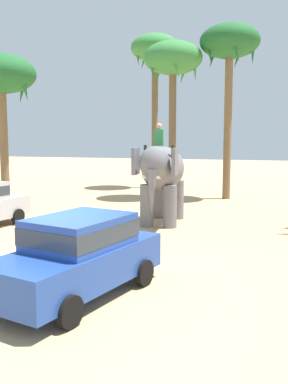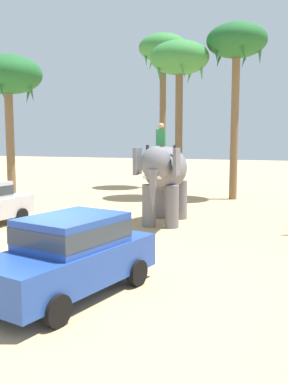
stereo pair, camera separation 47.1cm
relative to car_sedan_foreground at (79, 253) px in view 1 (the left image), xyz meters
The scene contains 7 objects.
ground_plane 1.44m from the car_sedan_foreground, 145.61° to the left, with size 120.00×120.00×0.00m, color tan.
car_sedan_foreground is the anchor object (origin of this frame).
elephant_with_mahout 8.12m from the car_sedan_foreground, 93.65° to the left, with size 1.89×3.94×3.88m.
palm_tree_behind_elephant 13.61m from the car_sedan_foreground, 133.00° to the left, with size 3.20×3.20×7.19m.
palm_tree_near_hut 21.82m from the car_sedan_foreground, 102.57° to the left, with size 3.20×3.20×10.14m.
palm_tree_left_of_road 16.68m from the car_sedan_foreground, 97.47° to the left, with size 3.20×3.20×8.56m.
palm_tree_far_back 17.48m from the car_sedan_foreground, 86.60° to the left, with size 3.20×3.20×9.37m.
Camera 1 is at (4.95, -8.42, 3.30)m, focal length 39.87 mm.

